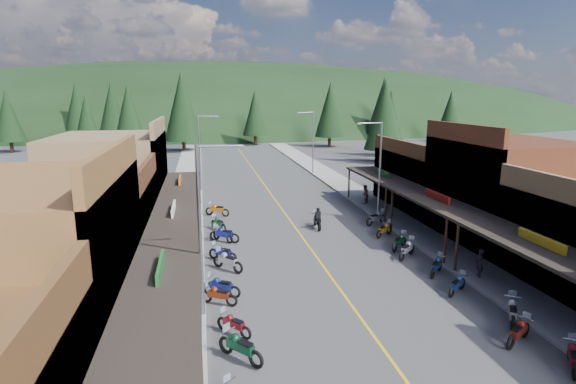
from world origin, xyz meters
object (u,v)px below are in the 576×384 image
bike_east_7 (407,248)px  pine_8 (87,125)px  pine_4 (330,110)px  rider_on_bike (317,220)px  shop_west_2 (86,225)px  bike_west_5 (219,294)px  bike_east_2 (573,356)px  bike_east_3 (519,331)px  bike_west_4 (234,323)px  bike_east_9 (384,229)px  shop_west_3 (114,179)px  bike_west_6 (221,285)px  pine_7 (77,109)px  bike_west_10 (223,234)px  bike_east_5 (457,284)px  bike_east_6 (437,265)px  bike_west_12 (217,209)px  streetlight_2 (378,166)px  pine_9 (390,117)px  pine_1 (112,109)px  streetlight_1 (201,150)px  pedestrian_east_a (480,263)px  bike_west_9 (224,234)px  pine_6 (450,112)px  shop_east_2 (505,191)px  pedestrian_east_b (365,194)px  pine_11 (385,115)px  bike_west_7 (228,260)px  shop_west_1 (21,272)px  bike_east_10 (376,217)px  streetlight_3 (312,140)px  streetlight_0 (203,224)px  bike_east_8 (399,241)px  bike_east_4 (512,310)px  pine_2 (182,107)px  pine_10 (129,116)px  pine_3 (255,113)px  shop_east_3 (434,179)px  bike_west_3 (240,346)px

bike_east_7 → pine_8: bearing=171.3°
pine_4 → rider_on_bike: pine_4 is taller
shop_west_2 → bike_west_5: (7.40, -6.59, -1.98)m
bike_east_2 → bike_east_3: bearing=147.2°
bike_west_4 → bike_east_9: (11.71, 11.65, 0.02)m
shop_west_3 → bike_west_6: bearing=-63.5°
pine_7 → bike_west_10: size_ratio=6.63×
bike_east_5 → bike_east_6: bike_east_6 is taller
bike_west_12 → bike_east_7: bearing=-108.2°
streetlight_2 → pine_9: bearing=65.3°
pine_1 → bike_east_3: bearing=-69.9°
streetlight_1 → pedestrian_east_a: (14.97, -26.45, -3.51)m
pine_9 → bike_west_9: 50.36m
pine_6 → bike_west_10: (-51.66, -59.16, -5.94)m
shop_east_2 → pedestrian_east_b: (-5.97, 11.34, -2.48)m
shop_west_3 → bike_east_6: 24.86m
pine_11 → bike_west_12: bearing=-134.4°
bike_west_7 → bike_east_6: (11.65, -2.89, -0.07)m
shop_west_1 → bike_east_10: shop_west_1 is taller
shop_east_2 → bike_west_4: shop_east_2 is taller
streetlight_3 → rider_on_bike: 24.24m
streetlight_0 → bike_west_7: streetlight_0 is taller
streetlight_2 → bike_east_9: streetlight_2 is taller
shop_west_1 → pine_7: 85.94m
streetlight_3 → bike_west_7: 33.29m
pine_11 → bike_east_8: (-14.24, -37.03, -6.61)m
streetlight_3 → bike_east_4: size_ratio=3.68×
pine_2 → bike_east_8: (15.76, -57.03, -7.41)m
bike_east_10 → streetlight_2: bearing=132.9°
bike_east_4 → bike_east_5: bike_east_4 is taller
pine_11 → pedestrian_east_b: 28.45m
pine_9 → bike_east_4: pine_9 is taller
bike_east_8 → bike_east_9: bike_east_8 is taller
pine_10 → shop_west_1: bearing=-85.8°
streetlight_0 → pine_9: 59.69m
pine_11 → bike_east_6: 44.26m
pine_2 → pine_7: 28.44m
pine_9 → bike_west_10: bearing=-126.5°
shop_west_1 → bike_west_4: bearing=0.2°
streetlight_0 → pine_10: 57.13m
pine_2 → pine_7: bearing=140.7°
pine_3 → pedestrian_east_b: 53.38m
pine_10 → bike_west_9: bearing=-74.7°
shop_west_1 → pine_10: (-4.22, 57.90, 3.27)m
streetlight_0 → pine_7: 85.79m
pine_11 → bike_west_4: 53.06m
streetlight_2 → bike_east_10: bearing=-111.8°
bike_east_4 → pedestrian_east_b: 22.31m
shop_east_3 → bike_west_10: 20.56m
bike_west_3 → bike_east_7: (11.27, 9.25, -0.02)m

